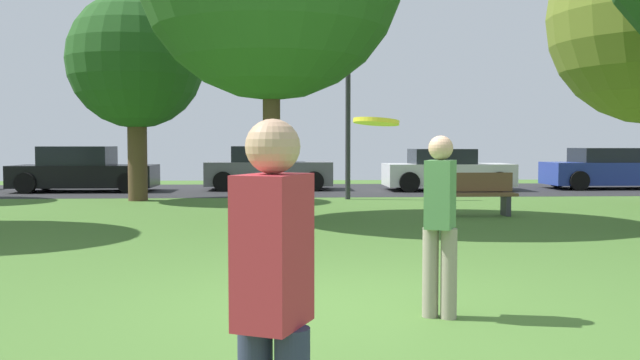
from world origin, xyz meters
TOP-DOWN VIEW (x-y plane):
  - ground_plane at (0.00, 0.00)m, footprint 44.00×44.00m
  - road_strip at (0.00, 16.00)m, footprint 44.00×6.40m
  - maple_tree_far at (-4.43, 12.07)m, footprint 3.59×3.59m
  - person_thrower at (0.77, -0.41)m, footprint 0.33×0.38m
  - person_catcher at (-0.62, -3.51)m, footprint 0.33×0.38m
  - frisbee_disc at (-0.04, -2.21)m, footprint 0.38×0.38m
  - parked_car_black at (-6.89, 15.67)m, footprint 4.38×2.02m
  - parked_car_grey at (-1.06, 16.23)m, footprint 4.12×1.99m
  - parked_car_white at (4.76, 15.61)m, footprint 4.07×2.05m
  - parked_car_blue at (10.58, 16.03)m, footprint 4.59×1.95m
  - park_bench at (3.51, 7.85)m, footprint 1.60×0.45m
  - street_lamp_post at (1.20, 12.20)m, footprint 0.14×0.14m

SIDE VIEW (x-z plane):
  - ground_plane at x=0.00m, z-range 0.00..0.00m
  - road_strip at x=0.00m, z-range 0.00..0.01m
  - park_bench at x=3.51m, z-range 0.01..0.91m
  - parked_car_white at x=4.76m, z-range -0.05..1.30m
  - parked_car_blue at x=10.58m, z-range -0.05..1.33m
  - parked_car_black at x=-6.89m, z-range -0.07..1.37m
  - parked_car_grey at x=-1.06m, z-range -0.06..1.38m
  - person_thrower at x=0.77m, z-range 0.07..1.65m
  - person_catcher at x=-0.62m, z-range 0.08..1.68m
  - frisbee_disc at x=-0.04m, z-range 1.61..1.66m
  - street_lamp_post at x=1.20m, z-range 0.00..4.50m
  - maple_tree_far at x=-4.43m, z-range 0.93..6.45m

